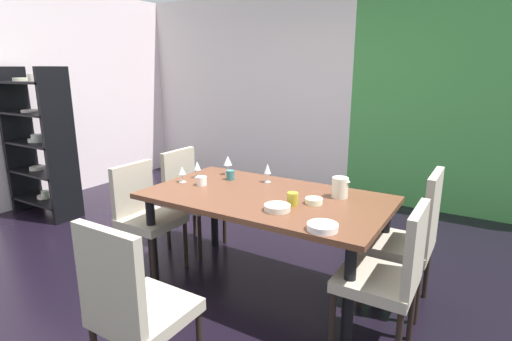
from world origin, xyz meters
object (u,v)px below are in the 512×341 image
Objects in this scene: chair_head_near at (132,304)px; wine_glass_front at (267,169)px; serving_bowl_near_shelf at (323,227)px; cup_left at (293,199)px; chair_left_near at (145,211)px; dining_table at (266,205)px; wine_glass_east at (228,161)px; display_shelf at (39,142)px; wine_glass_near_window at (197,166)px; wine_glass_right at (182,171)px; serving_bowl_south at (314,201)px; cup_corner at (230,175)px; serving_bowl_west at (277,208)px; chair_right_far at (411,235)px; cup_rear at (202,181)px; chair_right_near at (390,272)px; chair_left_far at (189,193)px; pitcher_north at (340,187)px.

chair_head_near is 6.16× the size of wine_glass_front.
cup_left reaches higher than serving_bowl_near_shelf.
chair_head_near is at bearing 44.21° from chair_left_near.
wine_glass_front is (-0.16, 0.31, 0.19)m from dining_table.
wine_glass_east is at bearing 149.79° from dining_table.
display_shelf reaches higher than cup_left.
chair_left_near is at bearing -121.64° from wine_glass_near_window.
wine_glass_right is 1.17m from serving_bowl_south.
wine_glass_east is (0.18, 0.40, 0.03)m from wine_glass_right.
wine_glass_east is at bearing 132.04° from cup_corner.
dining_table is at bearing 146.76° from serving_bowl_near_shelf.
serving_bowl_west is at bearing -121.13° from serving_bowl_south.
wine_glass_near_window is at bearing 95.42° from chair_right_far.
display_shelf is 3.29m from serving_bowl_west.
serving_bowl_near_shelf is at bearing -29.59° from cup_corner.
serving_bowl_south is at bearing 3.05° from wine_glass_right.
cup_rear is (-0.97, -0.05, 0.02)m from serving_bowl_south.
chair_right_near is at bearing -21.50° from wine_glass_east.
chair_right_near reaches higher than wine_glass_right.
wine_glass_near_window reaches higher than serving_bowl_west.
chair_right_near reaches higher than wine_glass_east.
display_shelf is at bearing -178.52° from wine_glass_near_window.
chair_head_near is at bearing -73.01° from cup_corner.
cup_rear is at bearing -139.14° from wine_glass_front.
chair_left_near is 2.09m from display_shelf.
chair_left_near reaches higher than dining_table.
chair_left_near is (-1.00, -0.29, -0.15)m from dining_table.
wine_glass_near_window is (-0.75, 1.43, 0.31)m from chair_head_near.
chair_left_far is 7.01× the size of wine_glass_right.
cup_corner is (0.30, 0.27, -0.05)m from wine_glass_right.
cup_rear is (0.43, 0.24, 0.27)m from chair_left_near.
chair_head_near is at bearing -58.54° from wine_glass_right.
chair_left_far reaches higher than dining_table.
wine_glass_right is (0.23, 0.23, 0.33)m from chair_left_near.
chair_right_near is 1.44m from chair_head_near.
wine_glass_east is at bearing 175.69° from wine_glass_front.
cup_left is 0.41m from pitcher_north.
chair_left_far is 0.60m from cup_rear.
wine_glass_right is at bearing -148.87° from wine_glass_front.
serving_bowl_near_shelf is at bearing -33.24° from dining_table.
serving_bowl_south is at bearing 101.74° from chair_left_near.
pitcher_north is (0.11, 0.23, 0.06)m from serving_bowl_south.
cup_left is at bearing 76.88° from chair_head_near.
wine_glass_right is (2.26, -0.12, -0.01)m from display_shelf.
chair_head_near is 1.61m from cup_corner.
pitcher_north is at bearing 1.45° from cup_corner.
chair_head_near is 1.43m from chair_left_near.
chair_right_near is 0.56× the size of display_shelf.
pitcher_north is at bearing 62.00° from serving_bowl_west.
serving_bowl_near_shelf is 1.26m from cup_corner.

